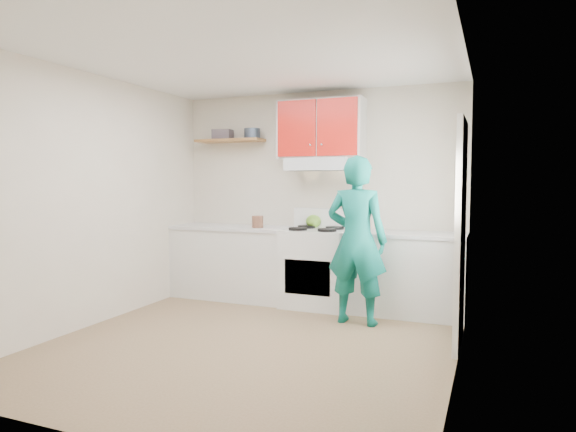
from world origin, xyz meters
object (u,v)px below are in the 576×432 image
at_px(stove, 316,268).
at_px(tin, 252,133).
at_px(crock, 258,223).
at_px(kettle, 313,221).
at_px(person, 357,240).

relative_size(stove, tin, 4.47).
distance_m(stove, crock, 0.91).
xyz_separation_m(tin, kettle, (0.82, 0.04, -1.10)).
height_order(kettle, person, person).
relative_size(stove, crock, 5.47).
bearing_deg(tin, crock, -51.52).
distance_m(crock, person, 1.46).
bearing_deg(crock, kettle, 22.20).
xyz_separation_m(stove, kettle, (-0.11, 0.20, 0.54)).
bearing_deg(tin, person, -24.53).
xyz_separation_m(kettle, crock, (-0.64, -0.26, -0.02)).
height_order(crock, person, person).
bearing_deg(person, tin, -22.24).
height_order(kettle, crock, kettle).
bearing_deg(person, stove, -38.49).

